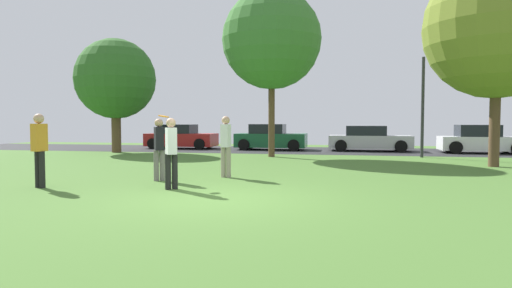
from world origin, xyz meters
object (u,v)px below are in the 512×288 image
(street_lamp_post, at_px, (423,107))
(parked_car_red, at_px, (181,137))
(person_catcher, at_px, (171,150))
(person_bystander, at_px, (39,146))
(oak_tree_center, at_px, (115,79))
(parked_car_silver, at_px, (369,139))
(person_thrower, at_px, (159,146))
(birch_tree_lone, at_px, (497,27))
(parked_car_green, at_px, (270,138))
(person_walking, at_px, (226,143))
(oak_tree_right, at_px, (272,40))
(frisbee_disc, at_px, (164,116))
(parked_car_white, at_px, (480,140))

(street_lamp_post, bearing_deg, parked_car_red, 162.73)
(person_catcher, relative_size, person_bystander, 0.94)
(oak_tree_center, relative_size, street_lamp_post, 1.32)
(parked_car_silver, bearing_deg, person_catcher, -109.07)
(person_thrower, bearing_deg, parked_car_red, 165.08)
(birch_tree_lone, relative_size, street_lamp_post, 1.66)
(parked_car_silver, bearing_deg, person_thrower, -114.04)
(parked_car_red, height_order, parked_car_green, parked_car_green)
(oak_tree_center, xyz_separation_m, person_thrower, (6.89, -9.92, -2.89))
(parked_car_silver, bearing_deg, parked_car_green, -179.51)
(person_catcher, bearing_deg, parked_car_silver, -53.33)
(oak_tree_center, height_order, person_walking, oak_tree_center)
(parked_car_green, height_order, street_lamp_post, street_lamp_post)
(parked_car_green, xyz_separation_m, street_lamp_post, (7.64, -4.02, 1.58))
(person_walking, bearing_deg, oak_tree_right, 3.61)
(frisbee_disc, distance_m, parked_car_silver, 15.55)
(person_walking, relative_size, parked_car_white, 0.44)
(oak_tree_right, relative_size, person_thrower, 4.49)
(birch_tree_lone, distance_m, parked_car_silver, 9.80)
(oak_tree_center, height_order, birch_tree_lone, birch_tree_lone)
(oak_tree_right, height_order, parked_car_red, oak_tree_right)
(person_catcher, distance_m, parked_car_silver, 16.05)
(person_bystander, height_order, person_walking, person_bystander)
(street_lamp_post, bearing_deg, person_walking, -127.90)
(street_lamp_post, bearing_deg, parked_car_white, 45.53)
(parked_car_red, distance_m, parked_car_silver, 11.02)
(person_thrower, xyz_separation_m, person_bystander, (-2.31, -1.76, 0.07))
(parked_car_green, height_order, parked_car_white, parked_car_green)
(parked_car_red, bearing_deg, oak_tree_right, -38.33)
(oak_tree_right, distance_m, person_bystander, 12.01)
(person_catcher, bearing_deg, frisbee_disc, -0.00)
(person_thrower, xyz_separation_m, parked_car_red, (-4.86, 13.84, -0.27))
(person_catcher, bearing_deg, oak_tree_right, -38.03)
(oak_tree_center, relative_size, person_catcher, 3.50)
(person_walking, xyz_separation_m, parked_car_green, (-0.91, 12.66, -0.31))
(oak_tree_center, distance_m, person_catcher, 14.01)
(oak_tree_right, bearing_deg, person_thrower, -100.28)
(person_thrower, distance_m, person_walking, 1.92)
(birch_tree_lone, relative_size, person_catcher, 4.41)
(person_thrower, bearing_deg, oak_tree_right, 135.46)
(oak_tree_center, distance_m, person_bystander, 12.86)
(oak_tree_right, distance_m, parked_car_green, 6.91)
(oak_tree_center, relative_size, parked_car_white, 1.47)
(person_thrower, xyz_separation_m, parked_car_white, (11.67, 13.19, -0.28))
(birch_tree_lone, bearing_deg, oak_tree_center, 166.92)
(parked_car_white, bearing_deg, parked_car_green, 177.00)
(person_bystander, distance_m, parked_car_green, 15.81)
(oak_tree_right, xyz_separation_m, person_walking, (-0.02, -7.64, -4.35))
(person_thrower, distance_m, frisbee_disc, 1.08)
(oak_tree_center, xyz_separation_m, person_walking, (8.46, -8.82, -2.84))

